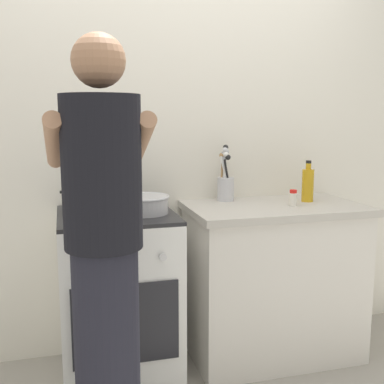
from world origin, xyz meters
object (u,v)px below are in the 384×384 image
Objects in this scene: person at (104,257)px; stove_range at (119,296)px; spice_bottle at (293,198)px; pot at (88,202)px; utensil_crock at (226,184)px; mixing_bowl at (144,204)px; oil_bottle at (308,184)px.

stove_range is at bearing 79.30° from person.
spice_bottle is 0.05× the size of person.
utensil_crock is (0.81, 0.17, 0.04)m from pot.
mixing_bowl is 0.59m from utensil_crock.
pot is 1.07× the size of mixing_bowl.
spice_bottle is at bearing -39.47° from utensil_crock.
oil_bottle reaches higher than pot.
utensil_crock reaches higher than oil_bottle.
utensil_crock is 1.38× the size of oil_bottle.
utensil_crock is at bearing 24.59° from mixing_bowl.
stove_range is 3.20× the size of pot.
utensil_crock is (0.67, 0.20, 0.55)m from stove_range.
pot is 0.17× the size of person.
mixing_bowl is at bearing 66.31° from person.
pot is 1.15× the size of oil_bottle.
spice_bottle is 1.25m from person.
person is at bearing -100.70° from stove_range.
spice_bottle is at bearing -4.68° from pot.
person is at bearing -88.16° from pot.
spice_bottle is (1.12, -0.09, -0.02)m from pot.
stove_range is 1.26m from oil_bottle.
utensil_crock reaches higher than stove_range.
pot is 0.68m from person.
person reaches higher than pot.
mixing_bowl is 0.84m from spice_bottle.
oil_bottle is (0.99, 0.09, 0.05)m from mixing_bowl.
oil_bottle reaches higher than mixing_bowl.
pot is 3.08× the size of spice_bottle.
utensil_crock is at bearing 140.53° from spice_bottle.
pot is at bearing 164.23° from stove_range.
oil_bottle is 1.43m from person.
pot is (-0.14, 0.04, 0.51)m from stove_range.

